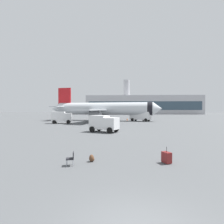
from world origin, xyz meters
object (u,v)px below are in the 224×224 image
at_px(airplane_at_gate, 103,109).
at_px(cargo_van, 104,123).
at_px(safety_cone_near, 110,119).
at_px(rolling_suitcase, 167,157).
at_px(gate_chair, 71,158).
at_px(service_truck, 62,117).
at_px(safety_cone_mid, 127,119).
at_px(traveller_backpack, 92,158).
at_px(fuel_truck, 140,115).

xyz_separation_m(airplane_at_gate, cargo_van, (2.88, -28.36, -2.21)).
relative_size(safety_cone_near, rolling_suitcase, 0.65).
bearing_deg(gate_chair, service_truck, 109.32).
distance_m(safety_cone_mid, gate_chair, 48.04).
distance_m(airplane_at_gate, cargo_van, 28.60).
xyz_separation_m(safety_cone_mid, traveller_backpack, (-3.86, -46.82, -0.17)).
bearing_deg(fuel_truck, gate_chair, -101.41).
bearing_deg(fuel_truck, cargo_van, -107.51).
height_order(airplane_at_gate, rolling_suitcase, airplane_at_gate).
xyz_separation_m(fuel_truck, rolling_suitcase, (-2.56, -42.46, -1.38)).
bearing_deg(traveller_backpack, fuel_truck, 79.86).
xyz_separation_m(safety_cone_mid, rolling_suitcase, (1.16, -46.94, -0.01)).
bearing_deg(airplane_at_gate, safety_cone_near, 59.03).
relative_size(safety_cone_near, gate_chair, 0.84).
distance_m(airplane_at_gate, gate_chair, 45.49).
bearing_deg(rolling_suitcase, fuel_truck, 86.55).
distance_m(cargo_van, traveller_backpack, 16.06).
height_order(fuel_truck, cargo_van, fuel_truck).
relative_size(traveller_backpack, gate_chair, 0.56).
height_order(cargo_van, safety_cone_mid, cargo_van).
distance_m(rolling_suitcase, traveller_backpack, 5.02).
xyz_separation_m(service_truck, fuel_truck, (20.47, 9.84, 0.16)).
bearing_deg(traveller_backpack, service_truck, 111.63).
distance_m(rolling_suitcase, gate_chair, 6.24).
distance_m(safety_cone_mid, rolling_suitcase, 46.95).
bearing_deg(airplane_at_gate, traveller_backpack, -85.34).
bearing_deg(traveller_backpack, safety_cone_near, 91.94).
xyz_separation_m(service_truck, cargo_van, (12.16, -16.51, -0.16)).
bearing_deg(safety_cone_mid, service_truck, -139.49).
bearing_deg(safety_cone_near, service_truck, -126.59).
bearing_deg(safety_cone_mid, cargo_van, -98.48).
xyz_separation_m(fuel_truck, safety_cone_near, (-9.19, 5.35, -1.42)).
relative_size(airplane_at_gate, rolling_suitcase, 32.37).
relative_size(cargo_van, traveller_backpack, 10.07).
distance_m(service_truck, rolling_suitcase, 37.24).
height_order(safety_cone_near, safety_cone_mid, safety_cone_mid).
relative_size(fuel_truck, cargo_van, 1.33).
bearing_deg(airplane_at_gate, cargo_van, -84.20).
bearing_deg(rolling_suitcase, safety_cone_near, 97.90).
xyz_separation_m(service_truck, traveller_backpack, (12.89, -32.51, -1.37)).
distance_m(service_truck, safety_cone_mid, 22.06).
height_order(service_truck, safety_cone_near, service_truck).
distance_m(airplane_at_gate, safety_cone_near, 5.10).
xyz_separation_m(cargo_van, safety_cone_mid, (4.59, 30.82, -1.05)).
xyz_separation_m(service_truck, rolling_suitcase, (17.91, -32.63, -1.22)).
relative_size(fuel_truck, gate_chair, 7.46).
distance_m(safety_cone_near, safety_cone_mid, 5.54).
bearing_deg(rolling_suitcase, service_truck, 118.77).
bearing_deg(traveller_backpack, safety_cone_mid, 85.29).
relative_size(airplane_at_gate, fuel_truck, 5.55).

